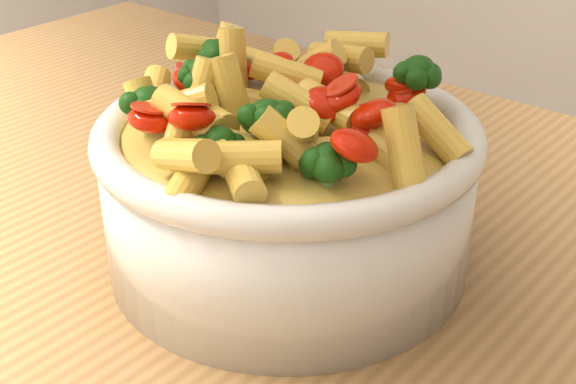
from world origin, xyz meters
The scene contains 3 objects.
table centered at (0.00, 0.00, 0.80)m, with size 1.20×0.80×0.90m.
serving_bowl centered at (0.02, 0.02, 0.95)m, with size 0.25×0.25×0.11m.
pasta_salad centered at (0.02, 0.02, 1.02)m, with size 0.20×0.20×0.05m.
Camera 1 is at (0.32, -0.34, 1.21)m, focal length 50.00 mm.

